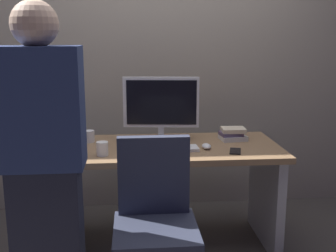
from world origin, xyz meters
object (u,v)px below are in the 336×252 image
Objects in this scene: monitor at (161,105)px; keyboard at (166,149)px; desk at (167,176)px; book_stack at (233,134)px; cup_near_keyboard at (102,149)px; cell_phone at (235,151)px; person_at_desk at (44,168)px; office_chair at (155,235)px; mouse at (206,146)px; cup_by_monitor at (89,136)px.

monitor reaches higher than keyboard.
desk is 0.51m from monitor.
keyboard is at bearing -154.45° from book_stack.
cup_near_keyboard is 0.61× the size of cell_phone.
keyboard is (0.65, 0.65, -0.10)m from person_at_desk.
desk is at bearing 79.93° from office_chair.
person_at_desk is at bearing -143.84° from mouse.
mouse is at bearing 166.83° from cell_phone.
cup_by_monitor is at bearing 116.14° from office_chair.
mouse is (0.25, -0.10, 0.24)m from desk.
cup_near_keyboard is 0.45× the size of book_stack.
cup_by_monitor is at bearing -178.13° from monitor.
mouse is 1.21× the size of cup_by_monitor.
desk is 3.58× the size of keyboard.
person_at_desk is at bearing -172.75° from office_chair.
keyboard is at bearing -87.98° from monitor.
monitor is (0.64, 0.94, 0.15)m from person_at_desk.
mouse is (0.28, -0.27, -0.24)m from monitor.
person_at_desk reaches higher than office_chair.
person_at_desk is at bearing -113.05° from cup_near_keyboard.
mouse is 0.51× the size of book_stack.
desk is 0.26m from keyboard.
book_stack is 0.32m from cell_phone.
book_stack is at bearing 94.72° from cell_phone.
mouse is (0.38, 0.61, 0.32)m from office_chair.
desk is at bearing -165.83° from book_stack.
cup_by_monitor is at bearing 108.29° from cup_near_keyboard.
cup_near_keyboard is at bearing -137.17° from monitor.
cup_near_keyboard is at bearing -71.71° from cup_by_monitor.
office_chair is 1.08m from book_stack.
monitor is 6.51× the size of cup_by_monitor.
cup_near_keyboard is at bearing -171.07° from keyboard.
cell_phone is (-0.06, -0.31, -0.04)m from book_stack.
office_chair reaches higher than mouse.
person_at_desk reaches higher than cell_phone.
monitor is 0.46m from mouse.
person_at_desk is at bearing -137.19° from keyboard.
cup_by_monitor is (0.13, 0.93, -0.07)m from person_at_desk.
cup_by_monitor reaches higher than keyboard.
person_at_desk is 0.63m from cup_near_keyboard.
cell_phone is (1.10, 0.58, -0.10)m from person_at_desk.
person_at_desk is 3.03× the size of monitor.
mouse is at bearing -42.97° from monitor.
keyboard is at bearing -27.33° from cup_by_monitor.
desk is 0.94× the size of person_at_desk.
cell_phone is (0.97, -0.34, -0.04)m from cup_by_monitor.
keyboard is 0.56m from book_stack.
desk is 1.64× the size of office_chair.
cup_near_keyboard is 0.86m from cell_phone.
keyboard reaches higher than desk.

